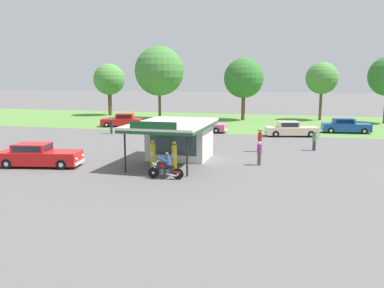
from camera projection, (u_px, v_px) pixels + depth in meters
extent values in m
plane|color=#5B5959|center=(151.00, 170.00, 25.50)|extent=(300.00, 300.00, 0.00)
cube|color=#56843D|center=(229.00, 122.00, 54.12)|extent=(120.00, 24.00, 0.01)
cube|color=silver|center=(180.00, 140.00, 29.19)|extent=(4.20, 3.50, 2.67)
cube|color=#384C56|center=(173.00, 143.00, 27.53)|extent=(3.36, 0.05, 1.71)
cube|color=silver|center=(172.00, 123.00, 27.22)|extent=(4.90, 7.65, 0.16)
cube|color=#195128|center=(172.00, 126.00, 27.25)|extent=(4.90, 7.65, 0.18)
cube|color=#195128|center=(153.00, 125.00, 23.55)|extent=(2.94, 0.08, 0.44)
cylinder|color=black|center=(187.00, 154.00, 23.68)|extent=(0.12, 0.12, 2.67)
cylinder|color=black|center=(125.00, 151.00, 24.69)|extent=(0.12, 0.12, 2.67)
cube|color=slate|center=(153.00, 168.00, 26.00)|extent=(0.44, 0.44, 0.10)
cylinder|color=yellow|center=(153.00, 155.00, 25.86)|extent=(0.34, 0.34, 1.56)
cube|color=white|center=(152.00, 154.00, 25.68)|extent=(0.22, 0.02, 0.28)
sphere|color=#EACC4C|center=(153.00, 141.00, 25.71)|extent=(0.26, 0.26, 0.26)
cube|color=slate|center=(174.00, 169.00, 25.63)|extent=(0.44, 0.44, 0.10)
cylinder|color=yellow|center=(174.00, 156.00, 25.50)|extent=(0.34, 0.34, 1.53)
cube|color=white|center=(173.00, 156.00, 25.32)|extent=(0.22, 0.02, 0.28)
sphere|color=#EACC4C|center=(174.00, 142.00, 25.35)|extent=(0.26, 0.26, 0.26)
cylinder|color=black|center=(153.00, 173.00, 23.47)|extent=(0.64, 0.12, 0.64)
cylinder|color=silver|center=(153.00, 173.00, 23.47)|extent=(0.16, 0.12, 0.16)
cylinder|color=black|center=(178.00, 174.00, 23.12)|extent=(0.64, 0.12, 0.64)
cylinder|color=silver|center=(178.00, 174.00, 23.12)|extent=(0.16, 0.12, 0.16)
ellipsoid|color=#B21414|center=(164.00, 165.00, 23.24)|extent=(0.57, 0.25, 0.24)
cube|color=#59595E|center=(165.00, 172.00, 23.29)|extent=(0.45, 0.25, 0.36)
cube|color=black|center=(170.00, 167.00, 23.17)|extent=(0.49, 0.27, 0.10)
cylinder|color=silver|center=(155.00, 168.00, 23.40)|extent=(0.37, 0.08, 0.71)
cylinder|color=silver|center=(157.00, 162.00, 23.31)|extent=(0.05, 0.70, 0.04)
sphere|color=silver|center=(155.00, 164.00, 23.36)|extent=(0.16, 0.16, 0.16)
cube|color=#B21414|center=(177.00, 172.00, 23.11)|extent=(0.44, 0.19, 0.12)
cylinder|color=silver|center=(171.00, 175.00, 23.08)|extent=(0.71, 0.10, 0.18)
cube|color=black|center=(169.00, 166.00, 23.18)|extent=(0.41, 0.35, 0.14)
cylinder|color=black|center=(165.00, 173.00, 23.13)|extent=(0.13, 0.23, 0.56)
cylinder|color=black|center=(166.00, 172.00, 23.44)|extent=(0.13, 0.23, 0.56)
cylinder|color=#2D4C8C|center=(168.00, 160.00, 23.14)|extent=(0.42, 0.33, 0.60)
sphere|color=brown|center=(167.00, 154.00, 23.09)|extent=(0.22, 0.22, 0.22)
cylinder|color=#2D4C8C|center=(163.00, 159.00, 22.98)|extent=(0.54, 0.10, 0.31)
cylinder|color=#2D4C8C|center=(165.00, 158.00, 23.37)|extent=(0.54, 0.10, 0.31)
cube|color=red|center=(40.00, 157.00, 26.51)|extent=(5.57, 2.92, 0.85)
cube|color=red|center=(32.00, 147.00, 26.43)|extent=(2.47, 2.07, 0.52)
cube|color=#283847|center=(48.00, 147.00, 26.36)|extent=(0.33, 1.46, 0.41)
cube|color=#283847|center=(38.00, 145.00, 27.24)|extent=(1.83, 0.40, 0.39)
cube|color=#283847|center=(26.00, 149.00, 25.62)|extent=(1.83, 0.40, 0.39)
cube|color=silver|center=(80.00, 162.00, 26.40)|extent=(0.48, 1.80, 0.18)
cube|color=silver|center=(1.00, 161.00, 26.72)|extent=(0.48, 1.80, 0.18)
sphere|color=white|center=(83.00, 156.00, 26.95)|extent=(0.18, 0.18, 0.18)
sphere|color=white|center=(76.00, 159.00, 25.75)|extent=(0.18, 0.18, 0.18)
cylinder|color=black|center=(71.00, 159.00, 27.33)|extent=(0.69, 0.33, 0.66)
cylinder|color=silver|center=(71.00, 159.00, 27.33)|extent=(0.33, 0.27, 0.30)
cylinder|color=black|center=(61.00, 165.00, 25.57)|extent=(0.69, 0.33, 0.66)
cylinder|color=silver|center=(61.00, 165.00, 25.57)|extent=(0.33, 0.27, 0.30)
cylinder|color=black|center=(20.00, 158.00, 27.54)|extent=(0.69, 0.33, 0.66)
cylinder|color=silver|center=(20.00, 158.00, 27.54)|extent=(0.33, 0.27, 0.30)
cylinder|color=black|center=(7.00, 164.00, 25.78)|extent=(0.69, 0.33, 0.66)
cylinder|color=silver|center=(7.00, 164.00, 25.78)|extent=(0.33, 0.27, 0.30)
cube|color=red|center=(121.00, 122.00, 48.52)|extent=(5.06, 3.13, 0.78)
cube|color=red|center=(125.00, 116.00, 48.41)|extent=(2.47, 2.20, 0.61)
cube|color=#283847|center=(117.00, 116.00, 48.40)|extent=(0.44, 1.46, 0.49)
cube|color=#283847|center=(124.00, 117.00, 47.59)|extent=(1.72, 0.51, 0.46)
cube|color=#283847|center=(126.00, 116.00, 49.24)|extent=(1.72, 0.51, 0.46)
cube|color=silver|center=(102.00, 124.00, 48.53)|extent=(0.61, 1.80, 0.18)
cube|color=silver|center=(141.00, 124.00, 48.60)|extent=(0.61, 1.80, 0.18)
sphere|color=white|center=(100.00, 122.00, 47.88)|extent=(0.18, 0.18, 0.18)
sphere|color=white|center=(103.00, 121.00, 49.09)|extent=(0.18, 0.18, 0.18)
cylinder|color=black|center=(107.00, 125.00, 47.65)|extent=(0.69, 0.37, 0.66)
cylinder|color=silver|center=(107.00, 125.00, 47.65)|extent=(0.35, 0.29, 0.30)
cylinder|color=black|center=(110.00, 123.00, 49.43)|extent=(0.69, 0.37, 0.66)
cylinder|color=silver|center=(110.00, 123.00, 49.43)|extent=(0.35, 0.29, 0.30)
cylinder|color=black|center=(134.00, 125.00, 47.69)|extent=(0.69, 0.37, 0.66)
cylinder|color=silver|center=(134.00, 125.00, 47.69)|extent=(0.35, 0.29, 0.30)
cylinder|color=black|center=(135.00, 123.00, 49.47)|extent=(0.69, 0.37, 0.66)
cylinder|color=silver|center=(135.00, 123.00, 49.47)|extent=(0.35, 0.29, 0.30)
cube|color=beige|center=(292.00, 131.00, 40.41)|extent=(5.42, 3.02, 0.75)
cube|color=beige|center=(288.00, 124.00, 40.31)|extent=(2.33, 2.07, 0.57)
cube|color=#283847|center=(298.00, 124.00, 40.29)|extent=(0.38, 1.43, 0.46)
cube|color=#283847|center=(286.00, 123.00, 41.11)|extent=(1.66, 0.43, 0.44)
cube|color=#283847|center=(290.00, 125.00, 39.52)|extent=(1.66, 0.43, 0.44)
cube|color=silver|center=(317.00, 133.00, 40.40)|extent=(0.53, 1.76, 0.18)
cube|color=silver|center=(266.00, 133.00, 40.51)|extent=(0.53, 1.76, 0.18)
sphere|color=white|center=(316.00, 130.00, 40.94)|extent=(0.18, 0.18, 0.18)
sphere|color=white|center=(319.00, 131.00, 39.76)|extent=(0.18, 0.18, 0.18)
cylinder|color=black|center=(306.00, 132.00, 41.28)|extent=(0.69, 0.35, 0.66)
cylinder|color=silver|center=(306.00, 132.00, 41.28)|extent=(0.34, 0.28, 0.30)
cylinder|color=black|center=(311.00, 134.00, 39.55)|extent=(0.69, 0.35, 0.66)
cylinder|color=silver|center=(311.00, 134.00, 39.55)|extent=(0.34, 0.28, 0.30)
cylinder|color=black|center=(273.00, 132.00, 41.36)|extent=(0.69, 0.35, 0.66)
cylinder|color=silver|center=(273.00, 132.00, 41.36)|extent=(0.34, 0.28, 0.30)
cylinder|color=black|center=(276.00, 134.00, 39.62)|extent=(0.69, 0.35, 0.66)
cylinder|color=silver|center=(276.00, 134.00, 39.62)|extent=(0.34, 0.28, 0.30)
cube|color=#E55993|center=(201.00, 127.00, 43.59)|extent=(5.36, 1.88, 0.74)
cube|color=#E55993|center=(204.00, 121.00, 43.41)|extent=(2.41, 1.63, 0.56)
cube|color=#283847|center=(194.00, 121.00, 43.69)|extent=(0.06, 1.42, 0.45)
cube|color=#283847|center=(203.00, 122.00, 42.65)|extent=(2.03, 0.05, 0.43)
cube|color=#283847|center=(206.00, 120.00, 44.16)|extent=(2.03, 0.05, 0.43)
cube|color=silver|center=(178.00, 128.00, 44.29)|extent=(0.14, 1.73, 0.18)
cube|color=silver|center=(226.00, 130.00, 42.98)|extent=(0.14, 1.73, 0.18)
sphere|color=white|center=(176.00, 127.00, 43.69)|extent=(0.18, 0.18, 0.18)
sphere|color=white|center=(179.00, 125.00, 44.80)|extent=(0.18, 0.18, 0.18)
cylinder|color=black|center=(183.00, 129.00, 43.25)|extent=(0.66, 0.21, 0.66)
cylinder|color=silver|center=(183.00, 129.00, 43.25)|extent=(0.30, 0.22, 0.30)
cylinder|color=black|center=(187.00, 128.00, 44.88)|extent=(0.66, 0.21, 0.66)
cylinder|color=silver|center=(187.00, 128.00, 44.88)|extent=(0.30, 0.22, 0.30)
cylinder|color=black|center=(216.00, 130.00, 42.37)|extent=(0.66, 0.21, 0.66)
cylinder|color=silver|center=(216.00, 130.00, 42.37)|extent=(0.30, 0.22, 0.30)
cylinder|color=black|center=(219.00, 129.00, 44.00)|extent=(0.66, 0.21, 0.66)
cylinder|color=silver|center=(219.00, 129.00, 44.00)|extent=(0.30, 0.22, 0.30)
cube|color=#19479E|center=(346.00, 127.00, 42.86)|extent=(5.09, 2.26, 0.83)
cube|color=#19479E|center=(344.00, 121.00, 42.79)|extent=(2.26, 1.76, 0.55)
cube|color=#283847|center=(354.00, 121.00, 42.63)|extent=(0.18, 1.38, 0.44)
cube|color=#283847|center=(342.00, 120.00, 43.53)|extent=(1.79, 0.21, 0.42)
cube|color=#283847|center=(345.00, 122.00, 42.04)|extent=(1.79, 0.21, 0.42)
cube|color=silver|center=(370.00, 131.00, 42.52)|extent=(0.29, 1.69, 0.18)
cube|color=silver|center=(322.00, 130.00, 43.29)|extent=(0.29, 1.69, 0.18)
sphere|color=white|center=(369.00, 127.00, 43.01)|extent=(0.18, 0.18, 0.18)
sphere|color=white|center=(372.00, 128.00, 41.91)|extent=(0.18, 0.18, 0.18)
cylinder|color=black|center=(360.00, 129.00, 43.44)|extent=(0.68, 0.27, 0.66)
cylinder|color=silver|center=(360.00, 129.00, 43.44)|extent=(0.32, 0.25, 0.30)
cylinder|color=black|center=(364.00, 131.00, 41.83)|extent=(0.68, 0.27, 0.66)
cylinder|color=silver|center=(364.00, 131.00, 41.83)|extent=(0.32, 0.25, 0.30)
cylinder|color=black|center=(328.00, 129.00, 43.96)|extent=(0.68, 0.27, 0.66)
cylinder|color=silver|center=(328.00, 129.00, 43.96)|extent=(0.32, 0.25, 0.30)
cylinder|color=black|center=(331.00, 130.00, 42.35)|extent=(0.68, 0.27, 0.66)
cylinder|color=silver|center=(331.00, 130.00, 42.35)|extent=(0.32, 0.25, 0.30)
cylinder|color=#2D3351|center=(111.00, 130.00, 42.24)|extent=(0.26, 0.26, 0.83)
cylinder|color=black|center=(111.00, 123.00, 42.13)|extent=(0.34, 0.34, 0.59)
sphere|color=beige|center=(111.00, 119.00, 42.06)|extent=(0.23, 0.23, 0.23)
cylinder|color=black|center=(111.00, 119.00, 42.05)|extent=(0.36, 0.36, 0.02)
cylinder|color=#2D3351|center=(260.00, 146.00, 31.90)|extent=(0.26, 0.26, 0.89)
cylinder|color=#B21E23|center=(260.00, 137.00, 31.77)|extent=(0.34, 0.34, 0.63)
sphere|color=tan|center=(260.00, 131.00, 31.70)|extent=(0.24, 0.24, 0.24)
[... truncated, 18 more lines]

